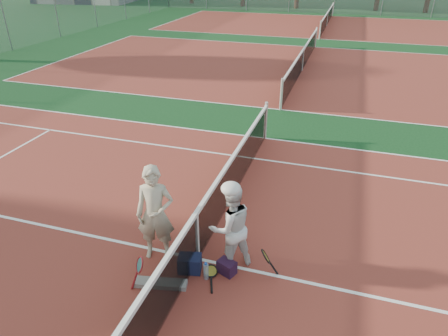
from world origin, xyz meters
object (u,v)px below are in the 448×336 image
(racket_black_held, at_px, (265,263))
(racket_red, at_px, (141,272))
(sports_bag_purple, at_px, (227,267))
(player_b, at_px, (231,227))
(net_main, at_px, (197,236))
(racket_spare, at_px, (211,272))
(player_a, at_px, (155,214))
(water_bottle, at_px, (206,272))
(sports_bag_navy, at_px, (190,264))

(racket_black_held, bearing_deg, racket_red, -1.43)
(racket_red, distance_m, sports_bag_purple, 1.42)
(racket_black_held, xyz_separation_m, sports_bag_purple, (-0.62, -0.12, -0.15))
(player_b, distance_m, racket_red, 1.62)
(racket_red, xyz_separation_m, racket_black_held, (1.85, 0.82, -0.01))
(net_main, relative_size, racket_spare, 18.28)
(racket_red, bearing_deg, net_main, 10.89)
(player_a, distance_m, racket_black_held, 2.01)
(racket_red, distance_m, water_bottle, 1.06)
(player_b, distance_m, sports_bag_purple, 0.70)
(racket_red, xyz_separation_m, racket_spare, (0.97, 0.61, -0.25))
(net_main, distance_m, racket_spare, 0.63)
(player_b, bearing_deg, net_main, -33.24)
(racket_black_held, height_order, racket_spare, racket_black_held)
(player_a, height_order, sports_bag_purple, player_a)
(racket_spare, height_order, water_bottle, water_bottle)
(player_a, distance_m, racket_spare, 1.35)
(racket_spare, height_order, sports_bag_navy, sports_bag_navy)
(racket_spare, xyz_separation_m, sports_bag_purple, (0.25, 0.09, 0.09))
(racket_black_held, height_order, water_bottle, racket_black_held)
(player_a, xyz_separation_m, sports_bag_navy, (0.68, -0.21, -0.74))
(sports_bag_navy, bearing_deg, player_a, 162.97)
(racket_black_held, xyz_separation_m, racket_spare, (-0.88, -0.21, -0.23))
(player_b, relative_size, racket_black_held, 2.89)
(racket_red, xyz_separation_m, sports_bag_purple, (1.22, 0.70, -0.16))
(racket_black_held, bearing_deg, player_a, -23.88)
(net_main, height_order, player_b, player_b)
(racket_black_held, bearing_deg, racket_spare, -11.82)
(player_a, relative_size, racket_red, 3.12)
(player_b, xyz_separation_m, racket_black_held, (0.64, -0.13, -0.51))
(sports_bag_purple, relative_size, water_bottle, 0.99)
(net_main, height_order, player_a, player_a)
(player_a, height_order, water_bottle, player_a)
(racket_black_held, relative_size, racket_spare, 0.90)
(player_a, relative_size, racket_spare, 2.96)
(racket_spare, distance_m, sports_bag_navy, 0.38)
(net_main, relative_size, sports_bag_navy, 28.66)
(racket_black_held, bearing_deg, sports_bag_purple, -14.52)
(sports_bag_navy, height_order, water_bottle, sports_bag_navy)
(net_main, height_order, water_bottle, net_main)
(player_a, bearing_deg, sports_bag_purple, -18.04)
(sports_bag_purple, xyz_separation_m, water_bottle, (-0.29, -0.24, 0.03))
(sports_bag_navy, bearing_deg, racket_spare, 7.17)
(net_main, bearing_deg, sports_bag_navy, -95.66)
(water_bottle, bearing_deg, racket_red, -153.59)
(net_main, bearing_deg, player_b, 7.56)
(sports_bag_navy, bearing_deg, sports_bag_purple, 12.60)
(player_a, height_order, sports_bag_navy, player_a)
(player_b, distance_m, racket_spare, 0.85)
(player_b, xyz_separation_m, racket_spare, (-0.24, -0.34, -0.74))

